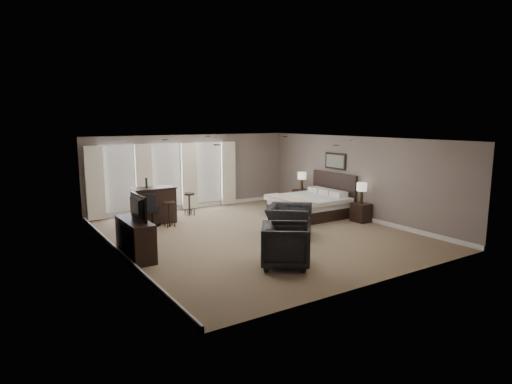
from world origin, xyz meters
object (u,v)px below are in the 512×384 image
bed (308,196)px  nightstand_near (361,212)px  dresser (136,239)px  armchair_near (289,216)px  armchair_far (286,243)px  bar_stool_right (189,204)px  bar_stool_left (169,214)px  nightstand_far (302,198)px  bar_counter (154,205)px  tv (134,217)px  lamp_near (362,193)px  lamp_far (302,181)px  desk_chair (152,209)px

bed → nightstand_near: (0.89, -1.45, -0.39)m
bed → dresser: (-6.03, -1.17, -0.24)m
armchair_near → armchair_far: bearing=-174.0°
nightstand_near → armchair_far: armchair_far is taller
nightstand_near → bar_stool_right: (-4.09, 3.66, 0.09)m
bar_stool_left → dresser: bearing=-126.7°
nightstand_far → bar_stool_left: size_ratio=0.81×
bar_stool_right → bed: bearing=-34.6°
dresser → armchair_far: 3.42m
armchair_far → bar_counter: 5.40m
nightstand_near → bar_counter: bearing=148.9°
dresser → tv: tv is taller
lamp_near → dresser: size_ratio=0.42×
nightstand_far → lamp_far: lamp_far is taller
bed → dresser: 6.15m
armchair_near → nightstand_far: bearing=1.3°
lamp_far → bar_stool_left: 5.24m
lamp_near → bar_stool_right: (-4.09, 3.66, -0.52)m
desk_chair → nightstand_near: bearing=-170.3°
tv → armchair_far: (2.51, -2.32, -0.43)m
bed → armchair_far: (-3.52, -3.48, -0.17)m
nightstand_far → nightstand_near: bearing=-90.0°
nightstand_far → armchair_near: armchair_near is taller
bar_counter → bar_stool_left: (0.22, -0.69, -0.18)m
nightstand_far → tv: 7.43m
armchair_far → desk_chair: armchair_far is taller
lamp_far → desk_chair: 5.61m
armchair_far → bar_stool_right: size_ratio=1.36×
bar_counter → desk_chair: bar_counter is taller
lamp_near → lamp_far: (0.00, 2.90, 0.03)m
nightstand_far → armchair_far: 6.62m
tv → desk_chair: 3.04m
dresser → bar_stool_right: bearing=50.0°
bar_counter → tv: bearing=-116.6°
armchair_far → bar_stool_right: 5.70m
nightstand_far → bar_counter: bearing=176.1°
lamp_near → bar_stool_left: (-5.20, 2.58, -0.53)m
bar_stool_left → lamp_far: bearing=3.5°
bed → tv: bearing=-169.1°
nightstand_near → lamp_far: (0.00, 2.90, 0.64)m
dresser → armchair_far: armchair_far is taller
armchair_near → bar_stool_right: bearing=62.6°
tv → lamp_near: bearing=-92.3°
bed → bar_stool_left: bearing=165.3°
dresser → bar_counter: 3.34m
bar_counter → desk_chair: size_ratio=1.28×
lamp_near → armchair_far: lamp_near is taller
tv → armchair_far: bearing=-132.7°
nightstand_far → lamp_near: 2.96m
bed → nightstand_near: bed is taller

